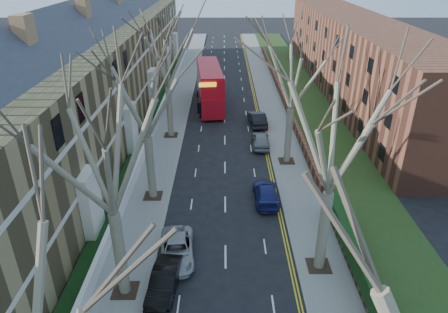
{
  "coord_description": "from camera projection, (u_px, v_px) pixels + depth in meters",
  "views": [
    {
      "loc": [
        -0.11,
        -10.8,
        17.08
      ],
      "look_at": [
        -0.09,
        18.04,
        2.59
      ],
      "focal_mm": 32.0,
      "sensor_mm": 36.0,
      "label": 1
    }
  ],
  "objects": [
    {
      "name": "flats_right",
      "position": [
        354.0,
        57.0,
        53.52
      ],
      "size": [
        13.97,
        54.0,
        10.0
      ],
      "color": "brown",
      "rests_on": "ground"
    },
    {
      "name": "grass_verge_right",
      "position": [
        305.0,
        101.0,
        52.11
      ],
      "size": [
        6.0,
        102.0,
        0.06
      ],
      "color": "#213814",
      "rests_on": "ground"
    },
    {
      "name": "tree_right_mid",
      "position": [
        338.0,
        123.0,
        20.18
      ],
      "size": [
        10.5,
        10.5,
        14.71
      ],
      "color": "#6E634F",
      "rests_on": "ground"
    },
    {
      "name": "pavement_left",
      "position": [
        179.0,
        102.0,
        52.14
      ],
      "size": [
        3.0,
        102.0,
        0.12
      ],
      "primitive_type": "cube",
      "color": "slate",
      "rests_on": "ground"
    },
    {
      "name": "tree_right_far",
      "position": [
        294.0,
        63.0,
        32.83
      ],
      "size": [
        10.15,
        10.15,
        14.22
      ],
      "color": "#6E634F",
      "rests_on": "ground"
    },
    {
      "name": "car_left_far",
      "position": [
        177.0,
        250.0,
        25.01
      ],
      "size": [
        2.51,
        4.74,
        1.27
      ],
      "primitive_type": "imported",
      "rotation": [
        0.0,
        0.0,
        0.09
      ],
      "color": "#9B9BA0",
      "rests_on": "ground"
    },
    {
      "name": "car_left_mid",
      "position": [
        164.0,
        281.0,
        22.51
      ],
      "size": [
        1.8,
        4.19,
        1.34
      ],
      "primitive_type": "imported",
      "rotation": [
        0.0,
        0.0,
        -0.09
      ],
      "color": "black",
      "rests_on": "ground"
    },
    {
      "name": "terrace_left",
      "position": [
        97.0,
        77.0,
        42.53
      ],
      "size": [
        9.7,
        78.0,
        13.6
      ],
      "color": "olive",
      "rests_on": "ground"
    },
    {
      "name": "pavement_right",
      "position": [
        270.0,
        102.0,
        52.15
      ],
      "size": [
        3.0,
        102.0,
        0.12
      ],
      "primitive_type": "cube",
      "color": "slate",
      "rests_on": "ground"
    },
    {
      "name": "tree_left_dist",
      "position": [
        165.0,
        45.0,
        38.05
      ],
      "size": [
        10.5,
        10.5,
        14.71
      ],
      "color": "#6E634F",
      "rests_on": "ground"
    },
    {
      "name": "tree_left_far",
      "position": [
        143.0,
        84.0,
        27.47
      ],
      "size": [
        10.15,
        10.15,
        14.22
      ],
      "color": "#6E634F",
      "rests_on": "ground"
    },
    {
      "name": "tree_left_mid",
      "position": [
        103.0,
        139.0,
        18.39
      ],
      "size": [
        10.5,
        10.5,
        14.71
      ],
      "color": "#6E634F",
      "rests_on": "ground"
    },
    {
      "name": "car_right_near",
      "position": [
        266.0,
        193.0,
        30.93
      ],
      "size": [
        1.89,
        4.5,
        1.3
      ],
      "primitive_type": "imported",
      "rotation": [
        0.0,
        0.0,
        3.16
      ],
      "color": "navy",
      "rests_on": "ground"
    },
    {
      "name": "front_wall_left",
      "position": [
        157.0,
        120.0,
        44.74
      ],
      "size": [
        0.3,
        78.0,
        1.0
      ],
      "color": "white",
      "rests_on": "ground"
    },
    {
      "name": "car_right_far",
      "position": [
        257.0,
        119.0,
        44.76
      ],
      "size": [
        2.07,
        4.75,
        1.52
      ],
      "primitive_type": "imported",
      "rotation": [
        0.0,
        0.0,
        3.24
      ],
      "color": "black",
      "rests_on": "ground"
    },
    {
      "name": "car_right_mid",
      "position": [
        261.0,
        140.0,
        39.78
      ],
      "size": [
        1.87,
        4.28,
        1.43
      ],
      "primitive_type": "imported",
      "rotation": [
        0.0,
        0.0,
        3.1
      ],
      "color": "gray",
      "rests_on": "ground"
    },
    {
      "name": "double_decker_bus",
      "position": [
        210.0,
        87.0,
        49.85
      ],
      "size": [
        3.9,
        12.14,
        4.95
      ],
      "rotation": [
        0.0,
        0.0,
        3.24
      ],
      "color": "#B80D1A",
      "rests_on": "ground"
    }
  ]
}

